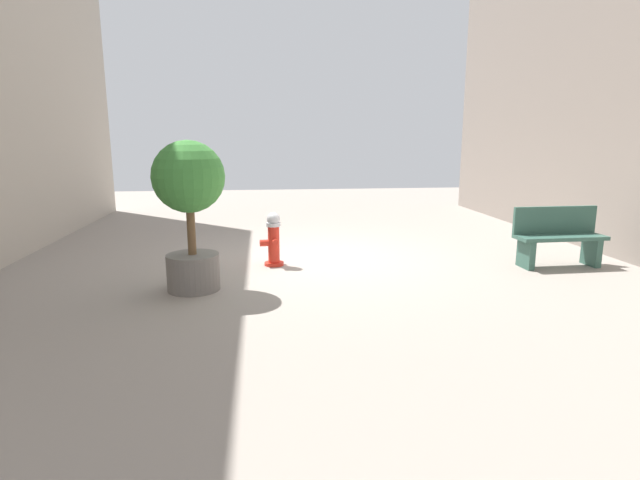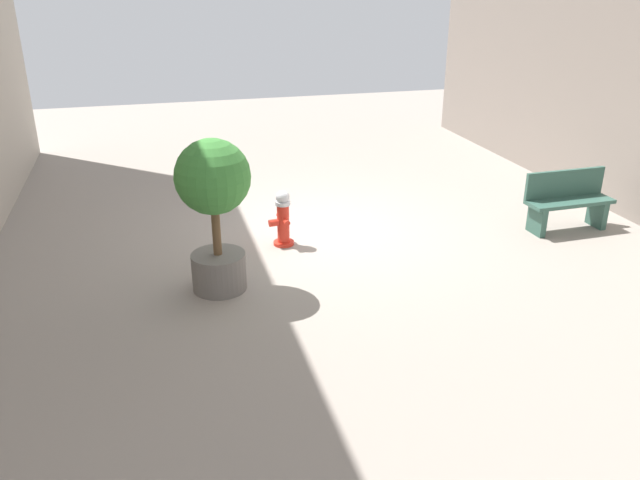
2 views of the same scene
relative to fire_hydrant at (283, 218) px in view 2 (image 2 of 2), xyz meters
name	(u,v)px [view 2 (image 2 of 2)]	position (x,y,z in m)	size (l,w,h in m)	color
ground_plane	(324,229)	(-0.77, -0.42, -0.43)	(23.40, 23.40, 0.00)	gray
fire_hydrant	(283,218)	(0.00, 0.00, 0.00)	(0.38, 0.41, 0.87)	red
bench_near	(567,200)	(-4.53, 0.56, 0.05)	(1.43, 0.47, 0.95)	#33594C
planter_tree	(214,199)	(1.12, 1.21, 0.81)	(0.95, 0.95, 2.01)	slate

